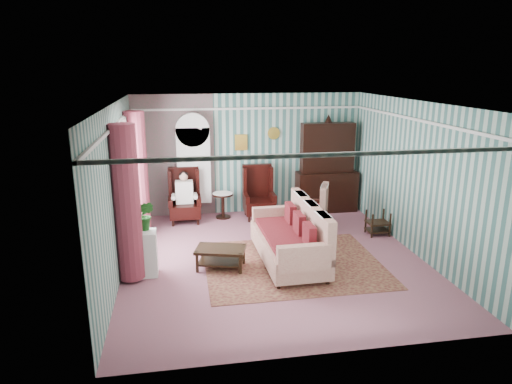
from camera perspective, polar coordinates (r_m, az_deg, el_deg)
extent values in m
plane|color=#955666|center=(8.71, 2.22, -8.34)|extent=(6.00, 6.00, 0.00)
cube|color=#37655E|center=(11.12, -0.87, 4.75)|extent=(5.50, 0.02, 2.90)
cube|color=#37655E|center=(5.48, 8.84, -6.82)|extent=(5.50, 0.02, 2.90)
cube|color=#37655E|center=(8.14, -16.99, 0.09)|extent=(0.02, 6.00, 2.90)
cube|color=#37655E|center=(9.19, 19.36, 1.60)|extent=(0.02, 6.00, 2.90)
cube|color=silver|center=(8.00, 2.44, 11.06)|extent=(5.50, 6.00, 0.02)
cube|color=#974D63|center=(10.98, -10.21, 4.37)|extent=(1.90, 0.01, 2.90)
cube|color=silver|center=(8.03, 2.41, 8.56)|extent=(5.50, 6.00, 0.05)
cube|color=white|center=(8.69, -16.38, 1.77)|extent=(0.04, 1.50, 1.90)
cylinder|color=brown|center=(7.71, -15.85, -1.43)|extent=(0.44, 0.44, 2.60)
cylinder|color=brown|center=(9.73, -14.63, 2.10)|extent=(0.44, 0.44, 2.60)
cube|color=gold|center=(11.01, -1.89, 6.22)|extent=(0.30, 0.03, 0.38)
cube|color=silver|center=(10.91, -7.77, 2.63)|extent=(0.80, 0.28, 2.24)
cube|color=black|center=(11.34, 8.90, 3.39)|extent=(1.50, 0.56, 2.36)
cube|color=black|center=(10.64, -8.94, -0.49)|extent=(0.76, 0.80, 1.25)
cube|color=black|center=(10.80, 0.38, -0.07)|extent=(0.76, 0.80, 1.25)
cylinder|color=black|center=(10.92, -4.16, -1.70)|extent=(0.50, 0.50, 0.60)
cube|color=black|center=(10.16, 14.97, -3.71)|extent=(0.45, 0.38, 0.54)
cube|color=silver|center=(8.15, -14.20, -7.49)|extent=(0.55, 0.35, 0.80)
cube|color=#511B22|center=(8.50, 4.64, -8.95)|extent=(3.20, 2.60, 0.01)
cube|color=beige|center=(8.38, 4.07, -5.20)|extent=(1.12, 2.29, 1.12)
cube|color=#BAB190|center=(10.15, 6.69, -1.86)|extent=(0.99, 1.05, 1.02)
cube|color=black|center=(8.27, -4.43, -8.24)|extent=(0.98, 0.75, 0.39)
imported|color=#244C17|center=(7.85, -14.92, -3.53)|extent=(0.50, 0.47, 0.46)
imported|color=#174C19|center=(7.98, -13.64, -2.89)|extent=(0.35, 0.31, 0.52)
imported|color=#204916|center=(7.94, -14.96, -3.39)|extent=(0.32, 0.32, 0.43)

